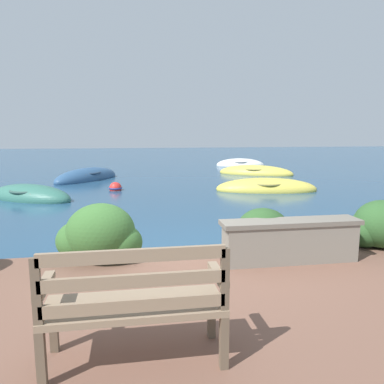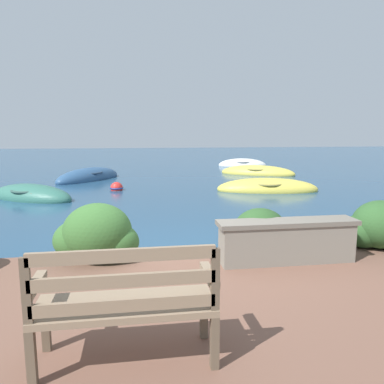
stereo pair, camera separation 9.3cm
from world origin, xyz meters
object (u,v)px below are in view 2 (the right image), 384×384
object	(u,v)px
rowboat_far	(89,178)
rowboat_distant	(242,165)
rowboat_nearest	(31,197)
rowboat_mid	(267,189)
park_bench	(126,301)
mooring_buoy	(117,188)
rowboat_outer	(257,173)

from	to	relation	value
rowboat_far	rowboat_distant	bearing A→B (deg)	156.78
rowboat_nearest	rowboat_mid	xyz separation A→B (m)	(7.22, 0.37, -0.00)
park_bench	rowboat_mid	bearing A→B (deg)	65.64
rowboat_mid	mooring_buoy	distance (m)	4.95
rowboat_outer	mooring_buoy	xyz separation A→B (m)	(-6.09, -3.72, 0.01)
rowboat_mid	mooring_buoy	world-z (taller)	rowboat_mid
rowboat_far	rowboat_outer	world-z (taller)	rowboat_far
park_bench	rowboat_far	xyz separation A→B (m)	(-1.74, 12.79, -0.63)
mooring_buoy	park_bench	bearing A→B (deg)	-87.02
park_bench	mooring_buoy	xyz separation A→B (m)	(-0.51, 9.88, -0.63)
rowboat_mid	rowboat_distant	size ratio (longest dim) A/B	1.21
mooring_buoy	rowboat_outer	bearing A→B (deg)	31.38
rowboat_nearest	rowboat_mid	distance (m)	7.23
rowboat_distant	mooring_buoy	distance (m)	10.11
rowboat_far	park_bench	bearing A→B (deg)	42.96
rowboat_distant	rowboat_nearest	bearing A→B (deg)	57.91
rowboat_nearest	rowboat_outer	bearing A→B (deg)	62.98
mooring_buoy	rowboat_distant	bearing A→B (deg)	49.57
park_bench	rowboat_outer	bearing A→B (deg)	69.26
rowboat_mid	rowboat_distant	world-z (taller)	rowboat_distant
rowboat_nearest	rowboat_mid	bearing A→B (deg)	35.23
rowboat_distant	park_bench	bearing A→B (deg)	83.67
rowboat_outer	mooring_buoy	distance (m)	7.14
rowboat_mid	rowboat_far	xyz separation A→B (m)	(-6.09, 3.84, 0.01)
rowboat_nearest	mooring_buoy	size ratio (longest dim) A/B	6.58
rowboat_mid	rowboat_outer	size ratio (longest dim) A/B	0.99
rowboat_mid	rowboat_far	bearing A→B (deg)	-21.09
rowboat_mid	rowboat_distant	xyz separation A→B (m)	(1.69, 8.62, 0.00)
rowboat_distant	mooring_buoy	bearing A→B (deg)	62.21
park_bench	rowboat_distant	xyz separation A→B (m)	(6.04, 17.57, -0.64)
rowboat_far	rowboat_mid	bearing A→B (deg)	93.02
park_bench	rowboat_mid	size ratio (longest dim) A/B	0.38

